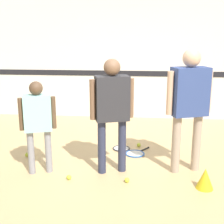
# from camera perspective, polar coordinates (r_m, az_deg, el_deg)

# --- Properties ---
(ground_plane) EXTENTS (16.00, 16.00, 0.00)m
(ground_plane) POSITION_cam_1_polar(r_m,az_deg,el_deg) (4.55, 1.72, -10.71)
(ground_plane) COLOR tan
(wall_back) EXTENTS (16.00, 0.07, 3.20)m
(wall_back) POSITION_cam_1_polar(r_m,az_deg,el_deg) (7.06, 3.38, 11.69)
(wall_back) COLOR silver
(wall_back) RESTS_ON ground_plane
(person_instructor) EXTENTS (0.58, 0.37, 1.59)m
(person_instructor) POSITION_cam_1_polar(r_m,az_deg,el_deg) (4.21, -0.00, 1.44)
(person_instructor) COLOR #2D334C
(person_instructor) RESTS_ON ground_plane
(person_student_left) EXTENTS (0.47, 0.31, 1.30)m
(person_student_left) POSITION_cam_1_polar(r_m,az_deg,el_deg) (4.34, -13.43, -1.02)
(person_student_left) COLOR gray
(person_student_left) RESTS_ON ground_plane
(person_student_right) EXTENTS (0.62, 0.41, 1.72)m
(person_student_right) POSITION_cam_1_polar(r_m,az_deg,el_deg) (4.35, 13.93, 2.50)
(person_student_right) COLOR tan
(person_student_right) RESTS_ON ground_plane
(racket_spare_on_floor) EXTENTS (0.32, 0.52, 0.03)m
(racket_spare_on_floor) POSITION_cam_1_polar(r_m,az_deg,el_deg) (5.36, 1.71, -6.58)
(racket_spare_on_floor) COLOR #28282D
(racket_spare_on_floor) RESTS_ON ground_plane
(racket_second_spare) EXTENTS (0.46, 0.53, 0.03)m
(racket_second_spare) POSITION_cam_1_polar(r_m,az_deg,el_deg) (5.15, 4.34, -7.53)
(racket_second_spare) COLOR blue
(racket_second_spare) RESTS_ON ground_plane
(tennis_ball_near_instructor) EXTENTS (0.07, 0.07, 0.07)m
(tennis_ball_near_instructor) POSITION_cam_1_polar(r_m,az_deg,el_deg) (4.22, 2.76, -12.33)
(tennis_ball_near_instructor) COLOR #CCE038
(tennis_ball_near_instructor) RESTS_ON ground_plane
(tennis_ball_by_spare_racket) EXTENTS (0.07, 0.07, 0.07)m
(tennis_ball_by_spare_racket) POSITION_cam_1_polar(r_m,az_deg,el_deg) (5.45, 4.93, -6.01)
(tennis_ball_by_spare_racket) COLOR #CCE038
(tennis_ball_by_spare_racket) RESTS_ON ground_plane
(tennis_ball_stray_left) EXTENTS (0.07, 0.07, 0.07)m
(tennis_ball_stray_left) POSITION_cam_1_polar(r_m,az_deg,el_deg) (5.19, -15.26, -7.57)
(tennis_ball_stray_left) COLOR #CCE038
(tennis_ball_stray_left) RESTS_ON ground_plane
(tennis_ball_stray_right) EXTENTS (0.07, 0.07, 0.07)m
(tennis_ball_stray_right) POSITION_cam_1_polar(r_m,az_deg,el_deg) (4.33, -7.88, -11.74)
(tennis_ball_stray_right) COLOR #CCE038
(tennis_ball_stray_right) RESTS_ON ground_plane
(training_cone) EXTENTS (0.22, 0.22, 0.27)m
(training_cone) POSITION_cam_1_polar(r_m,az_deg,el_deg) (4.19, 16.65, -11.59)
(training_cone) COLOR yellow
(training_cone) RESTS_ON ground_plane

